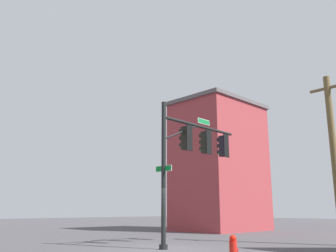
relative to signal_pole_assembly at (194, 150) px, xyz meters
The scene contains 5 objects.
ground_plane 4.90m from the signal_pole_assembly, behind, with size 120.00×120.00×0.00m, color #474548.
signal_pole_assembly is the anchor object (origin of this frame).
utility_pole 6.79m from the signal_pole_assembly, 42.98° to the right, with size 0.31×1.80×8.18m.
fire_hydrant 6.80m from the signal_pole_assembly, 125.76° to the right, with size 0.33×0.24×0.83m.
brick_building 12.77m from the signal_pole_assembly, 32.43° to the left, with size 7.21×5.50×10.29m.
Camera 1 is at (-10.98, -11.57, 1.59)m, focal length 39.42 mm.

